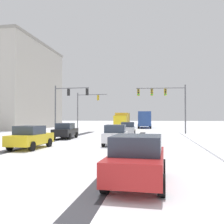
% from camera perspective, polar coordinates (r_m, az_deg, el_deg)
% --- Properties ---
extents(wheel_track_left_lane, '(0.76, 32.87, 0.01)m').
position_cam_1_polar(wheel_track_left_lane, '(21.66, 5.04, -7.06)').
color(wheel_track_left_lane, '#38383D').
rests_on(wheel_track_left_lane, ground).
extents(wheel_track_right_lane, '(1.10, 32.87, 0.01)m').
position_cam_1_polar(wheel_track_right_lane, '(23.62, -14.41, -6.54)').
color(wheel_track_right_lane, '#38383D').
rests_on(wheel_track_right_lane, ground).
extents(traffic_signal_far_left, '(5.38, 0.55, 6.50)m').
position_cam_1_polar(traffic_signal_far_left, '(43.99, -5.97, 1.63)').
color(traffic_signal_far_left, '#56565B').
rests_on(traffic_signal_far_left, ground).
extents(traffic_signal_near_right, '(6.53, 0.80, 6.50)m').
position_cam_1_polar(traffic_signal_near_right, '(34.33, 11.87, 3.15)').
color(traffic_signal_near_right, '#56565B').
rests_on(traffic_signal_near_right, ground).
extents(traffic_signal_near_left, '(4.82, 0.55, 6.50)m').
position_cam_1_polar(traffic_signal_near_left, '(34.45, -10.14, 2.77)').
color(traffic_signal_near_left, '#56565B').
rests_on(traffic_signal_near_left, ground).
extents(car_silver_lead, '(2.02, 4.19, 1.62)m').
position_cam_1_polar(car_silver_lead, '(31.72, 3.57, -3.73)').
color(car_silver_lead, '#B7BABF').
rests_on(car_silver_lead, ground).
extents(car_black_second, '(1.98, 4.18, 1.62)m').
position_cam_1_polar(car_black_second, '(26.89, -10.42, -4.16)').
color(car_black_second, black).
rests_on(car_black_second, ground).
extents(car_white_third, '(2.00, 4.18, 1.62)m').
position_cam_1_polar(car_white_third, '(20.35, 0.81, -5.14)').
color(car_white_third, silver).
rests_on(car_white_third, ground).
extents(car_yellow_cab_fourth, '(1.92, 4.15, 1.62)m').
position_cam_1_polar(car_yellow_cab_fourth, '(18.94, -17.84, -5.38)').
color(car_yellow_cab_fourth, yellow).
rests_on(car_yellow_cab_fourth, ground).
extents(car_red_fifth, '(1.95, 4.16, 1.62)m').
position_cam_1_polar(car_red_fifth, '(8.63, 5.70, -10.53)').
color(car_red_fifth, red).
rests_on(car_red_fifth, ground).
extents(bus_oncoming, '(3.06, 11.11, 3.38)m').
position_cam_1_polar(bus_oncoming, '(54.39, 7.28, -1.43)').
color(bus_oncoming, '#284793').
rests_on(bus_oncoming, ground).
extents(box_truck_delivery, '(2.40, 7.44, 3.02)m').
position_cam_1_polar(box_truck_delivery, '(46.00, 2.29, -1.92)').
color(box_truck_delivery, yellow).
rests_on(box_truck_delivery, ground).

